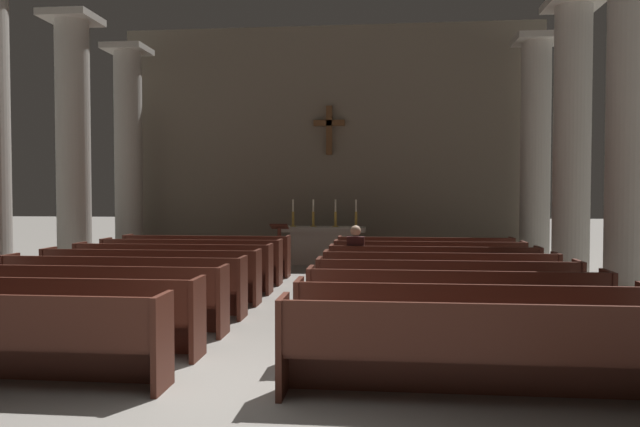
# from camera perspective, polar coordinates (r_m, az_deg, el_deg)

# --- Properties ---
(ground_plane) EXTENTS (80.00, 80.00, 0.00)m
(ground_plane) POSITION_cam_1_polar(r_m,az_deg,el_deg) (6.19, -9.14, -16.25)
(ground_plane) COLOR gray
(pew_left_row_2) EXTENTS (3.84, 0.50, 0.95)m
(pew_left_row_2) POSITION_cam_1_polar(r_m,az_deg,el_deg) (8.00, -24.68, -8.68)
(pew_left_row_2) COLOR #4C2319
(pew_left_row_2) RESTS_ON ground
(pew_left_row_3) EXTENTS (3.84, 0.50, 0.95)m
(pew_left_row_3) POSITION_cam_1_polar(r_m,az_deg,el_deg) (8.98, -20.99, -7.47)
(pew_left_row_3) COLOR #4C2319
(pew_left_row_3) RESTS_ON ground
(pew_left_row_4) EXTENTS (3.84, 0.50, 0.95)m
(pew_left_row_4) POSITION_cam_1_polar(r_m,az_deg,el_deg) (9.99, -18.05, -6.48)
(pew_left_row_4) COLOR #4C2319
(pew_left_row_4) RESTS_ON ground
(pew_left_row_5) EXTENTS (3.84, 0.50, 0.95)m
(pew_left_row_5) POSITION_cam_1_polar(r_m,az_deg,el_deg) (11.03, -15.66, -5.67)
(pew_left_row_5) COLOR #4C2319
(pew_left_row_5) RESTS_ON ground
(pew_left_row_6) EXTENTS (3.84, 0.50, 0.95)m
(pew_left_row_6) POSITION_cam_1_polar(r_m,az_deg,el_deg) (12.08, -13.69, -4.98)
(pew_left_row_6) COLOR #4C2319
(pew_left_row_6) RESTS_ON ground
(pew_left_row_7) EXTENTS (3.84, 0.50, 0.95)m
(pew_left_row_7) POSITION_cam_1_polar(r_m,az_deg,el_deg) (13.14, -12.04, -4.40)
(pew_left_row_7) COLOR #4C2319
(pew_left_row_7) RESTS_ON ground
(pew_left_row_8) EXTENTS (3.84, 0.50, 0.95)m
(pew_left_row_8) POSITION_cam_1_polar(r_m,az_deg,el_deg) (14.22, -10.64, -3.91)
(pew_left_row_8) COLOR #4C2319
(pew_left_row_8) RESTS_ON ground
(pew_right_row_1) EXTENTS (3.84, 0.50, 0.95)m
(pew_right_row_1) POSITION_cam_1_polar(r_m,az_deg,el_deg) (5.90, 15.31, -12.38)
(pew_right_row_1) COLOR #4C2319
(pew_right_row_1) RESTS_ON ground
(pew_right_row_2) EXTENTS (3.84, 0.50, 0.95)m
(pew_right_row_2) POSITION_cam_1_polar(r_m,az_deg,el_deg) (6.99, 13.76, -10.10)
(pew_right_row_2) COLOR #4C2319
(pew_right_row_2) RESTS_ON ground
(pew_right_row_3) EXTENTS (3.84, 0.50, 0.95)m
(pew_right_row_3) POSITION_cam_1_polar(r_m,az_deg,el_deg) (8.09, 12.64, -8.43)
(pew_right_row_3) COLOR #4C2319
(pew_right_row_3) RESTS_ON ground
(pew_right_row_4) EXTENTS (3.84, 0.50, 0.95)m
(pew_right_row_4) POSITION_cam_1_polar(r_m,az_deg,el_deg) (9.20, 11.79, -7.16)
(pew_right_row_4) COLOR #4C2319
(pew_right_row_4) RESTS_ON ground
(pew_right_row_5) EXTENTS (3.84, 0.50, 0.95)m
(pew_right_row_5) POSITION_cam_1_polar(r_m,az_deg,el_deg) (10.31, 11.14, -6.16)
(pew_right_row_5) COLOR #4C2319
(pew_right_row_5) RESTS_ON ground
(pew_right_row_6) EXTENTS (3.84, 0.50, 0.95)m
(pew_right_row_6) POSITION_cam_1_polar(r_m,az_deg,el_deg) (11.43, 10.61, -5.35)
(pew_right_row_6) COLOR #4C2319
(pew_right_row_6) RESTS_ON ground
(pew_right_row_7) EXTENTS (3.84, 0.50, 0.95)m
(pew_right_row_7) POSITION_cam_1_polar(r_m,az_deg,el_deg) (12.55, 10.18, -4.69)
(pew_right_row_7) COLOR #4C2319
(pew_right_row_7) RESTS_ON ground
(pew_right_row_8) EXTENTS (3.84, 0.50, 0.95)m
(pew_right_row_8) POSITION_cam_1_polar(r_m,az_deg,el_deg) (13.67, 9.81, -4.14)
(pew_right_row_8) COLOR #4C2319
(pew_right_row_8) RESTS_ON ground
(column_right_second) EXTENTS (1.14, 1.14, 6.00)m
(column_right_second) POSITION_cam_1_polar(r_m,az_deg,el_deg) (11.05, 27.23, 6.87)
(column_right_second) COLOR #ADA89E
(column_right_second) RESTS_ON ground
(column_left_third) EXTENTS (1.14, 1.14, 6.00)m
(column_left_third) POSITION_cam_1_polar(r_m,az_deg,el_deg) (15.08, -22.20, 5.58)
(column_left_third) COLOR #ADA89E
(column_left_third) RESTS_ON ground
(column_right_third) EXTENTS (1.14, 1.14, 6.00)m
(column_right_third) POSITION_cam_1_polar(r_m,az_deg,el_deg) (13.92, 22.62, 5.89)
(column_right_third) COLOR #ADA89E
(column_right_third) RESTS_ON ground
(column_left_fourth) EXTENTS (1.14, 1.14, 6.00)m
(column_left_fourth) POSITION_cam_1_polar(r_m,az_deg,el_deg) (17.83, -17.58, 5.07)
(column_left_fourth) COLOR #ADA89E
(column_left_fourth) RESTS_ON ground
(column_right_fourth) EXTENTS (1.14, 1.14, 6.00)m
(column_right_fourth) POSITION_cam_1_polar(r_m,az_deg,el_deg) (16.85, 19.62, 5.23)
(column_right_fourth) COLOR #ADA89E
(column_right_fourth) RESTS_ON ground
(altar) EXTENTS (2.20, 0.90, 1.01)m
(altar) POSITION_cam_1_polar(r_m,az_deg,el_deg) (16.29, 0.41, -2.92)
(altar) COLOR #A8A399
(altar) RESTS_ON ground
(candlestick_outer_left) EXTENTS (0.16, 0.16, 0.73)m
(candlestick_outer_left) POSITION_cam_1_polar(r_m,az_deg,el_deg) (16.35, -2.56, -0.40)
(candlestick_outer_left) COLOR #B79338
(candlestick_outer_left) RESTS_ON altar
(candlestick_inner_left) EXTENTS (0.16, 0.16, 0.73)m
(candlestick_inner_left) POSITION_cam_1_polar(r_m,az_deg,el_deg) (16.28, -0.64, -0.41)
(candlestick_inner_left) COLOR #B79338
(candlestick_inner_left) RESTS_ON altar
(candlestick_inner_right) EXTENTS (0.16, 0.16, 0.73)m
(candlestick_inner_right) POSITION_cam_1_polar(r_m,az_deg,el_deg) (16.22, 1.47, -0.42)
(candlestick_inner_right) COLOR #B79338
(candlestick_inner_right) RESTS_ON altar
(candlestick_outer_right) EXTENTS (0.16, 0.16, 0.73)m
(candlestick_outer_right) POSITION_cam_1_polar(r_m,az_deg,el_deg) (16.19, 3.41, -0.43)
(candlestick_outer_right) COLOR #B79338
(candlestick_outer_right) RESTS_ON altar
(apse_with_cross) EXTENTS (12.27, 0.42, 6.80)m
(apse_with_cross) POSITION_cam_1_polar(r_m,az_deg,el_deg) (17.99, 0.93, 6.69)
(apse_with_cross) COLOR #706656
(apse_with_cross) RESTS_ON ground
(lectern) EXTENTS (0.44, 0.36, 1.15)m
(lectern) POSITION_cam_1_polar(r_m,az_deg,el_deg) (15.24, -3.85, -3.21)
(lectern) COLOR #4C2319
(lectern) RESTS_ON ground
(lone_worshipper) EXTENTS (0.32, 0.43, 1.32)m
(lone_worshipper) POSITION_cam_1_polar(r_m,az_deg,el_deg) (11.41, 3.39, -4.25)
(lone_worshipper) COLOR #26262B
(lone_worshipper) RESTS_ON ground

